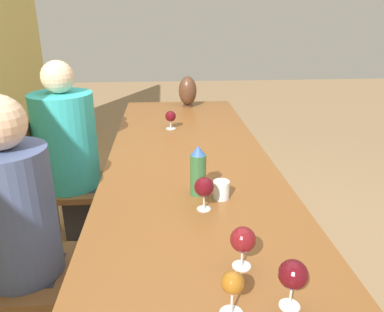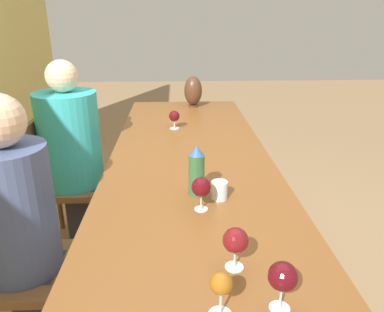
{
  "view_description": "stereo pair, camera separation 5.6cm",
  "coord_description": "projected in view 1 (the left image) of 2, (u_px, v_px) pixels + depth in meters",
  "views": [
    {
      "loc": [
        -1.89,
        0.13,
        1.54
      ],
      "look_at": [
        -0.15,
        0.0,
        0.87
      ],
      "focal_mm": 35.0,
      "sensor_mm": 36.0,
      "label": 1
    },
    {
      "loc": [
        -1.89,
        0.07,
        1.54
      ],
      "look_at": [
        -0.15,
        0.0,
        0.87
      ],
      "focal_mm": 35.0,
      "sensor_mm": 36.0,
      "label": 2
    }
  ],
  "objects": [
    {
      "name": "wine_glass_4",
      "position": [
        171.0,
        117.0,
        2.61
      ],
      "size": [
        0.08,
        0.08,
        0.13
      ],
      "color": "silver",
      "rests_on": "dining_table"
    },
    {
      "name": "wine_glass_3",
      "position": [
        233.0,
        285.0,
        0.99
      ],
      "size": [
        0.07,
        0.07,
        0.14
      ],
      "color": "silver",
      "rests_on": "dining_table"
    },
    {
      "name": "chair_far",
      "position": [
        60.0,
        181.0,
        2.48
      ],
      "size": [
        0.44,
        0.44,
        0.91
      ],
      "color": "brown",
      "rests_on": "ground_plane"
    },
    {
      "name": "dining_table",
      "position": [
        190.0,
        174.0,
        2.07
      ],
      "size": [
        2.99,
        0.91,
        0.77
      ],
      "color": "brown",
      "rests_on": "ground_plane"
    },
    {
      "name": "person_near",
      "position": [
        21.0,
        229.0,
        1.58
      ],
      "size": [
        0.33,
        0.33,
        1.26
      ],
      "color": "#2D2D38",
      "rests_on": "ground_plane"
    },
    {
      "name": "wine_glass_0",
      "position": [
        293.0,
        275.0,
        1.01
      ],
      "size": [
        0.08,
        0.08,
        0.15
      ],
      "color": "silver",
      "rests_on": "dining_table"
    },
    {
      "name": "ground_plane",
      "position": [
        190.0,
        278.0,
        2.32
      ],
      "size": [
        14.0,
        14.0,
        0.0
      ],
      "primitive_type": "plane",
      "color": "#937551"
    },
    {
      "name": "water_tumbler",
      "position": [
        221.0,
        190.0,
        1.65
      ],
      "size": [
        0.07,
        0.07,
        0.08
      ],
      "color": "silver",
      "rests_on": "dining_table"
    },
    {
      "name": "vase",
      "position": [
        188.0,
        91.0,
        3.21
      ],
      "size": [
        0.15,
        0.15,
        0.26
      ],
      "color": "#4C2D1E",
      "rests_on": "dining_table"
    },
    {
      "name": "person_far",
      "position": [
        70.0,
        155.0,
        2.42
      ],
      "size": [
        0.39,
        0.39,
        1.28
      ],
      "color": "#2D2D38",
      "rests_on": "ground_plane"
    },
    {
      "name": "water_bottle",
      "position": [
        198.0,
        171.0,
        1.66
      ],
      "size": [
        0.07,
        0.07,
        0.23
      ],
      "color": "#336638",
      "rests_on": "dining_table"
    },
    {
      "name": "chair_near",
      "position": [
        9.0,
        266.0,
        1.65
      ],
      "size": [
        0.44,
        0.44,
        0.91
      ],
      "color": "brown",
      "rests_on": "ground_plane"
    },
    {
      "name": "wine_glass_1",
      "position": [
        204.0,
        187.0,
        1.53
      ],
      "size": [
        0.08,
        0.08,
        0.15
      ],
      "color": "silver",
      "rests_on": "dining_table"
    },
    {
      "name": "wine_glass_2",
      "position": [
        243.0,
        240.0,
        1.18
      ],
      "size": [
        0.08,
        0.08,
        0.14
      ],
      "color": "silver",
      "rests_on": "dining_table"
    }
  ]
}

